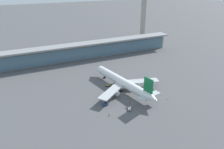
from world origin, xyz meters
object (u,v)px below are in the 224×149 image
(service_truck_under_wing_blue, at_px, (105,104))
(service_truck_mid_apron_olive, at_px, (109,85))
(safety_cone_charlie, at_px, (110,114))
(safety_cone_bravo, at_px, (167,99))
(airliner_on_stand, at_px, (124,83))
(control_tower, at_px, (144,10))
(service_truck_near_nose_grey, at_px, (129,108))
(safety_cone_alpha, at_px, (109,116))

(service_truck_under_wing_blue, relative_size, service_truck_mid_apron_olive, 0.45)
(safety_cone_charlie, bearing_deg, safety_cone_bravo, -0.25)
(safety_cone_bravo, bearing_deg, airliner_on_stand, 128.82)
(control_tower, bearing_deg, airliner_on_stand, -128.08)
(service_truck_under_wing_blue, height_order, service_truck_mid_apron_olive, service_truck_mid_apron_olive)
(safety_cone_bravo, bearing_deg, service_truck_mid_apron_olive, 128.21)
(airliner_on_stand, relative_size, control_tower, 0.99)
(airliner_on_stand, height_order, service_truck_near_nose_grey, airliner_on_stand)
(control_tower, relative_size, safety_cone_charlie, 92.74)
(safety_cone_bravo, xyz_separation_m, safety_cone_charlie, (-39.74, 0.17, 0.00))
(service_truck_mid_apron_olive, bearing_deg, safety_cone_alpha, -115.30)
(service_truck_under_wing_blue, bearing_deg, safety_cone_bravo, -14.94)
(safety_cone_alpha, bearing_deg, airliner_on_stand, 47.37)
(safety_cone_bravo, bearing_deg, safety_cone_alpha, -178.66)
(airliner_on_stand, height_order, service_truck_mid_apron_olive, airliner_on_stand)
(service_truck_under_wing_blue, xyz_separation_m, service_truck_mid_apron_olive, (12.77, 21.85, -0.07))
(airliner_on_stand, relative_size, safety_cone_alpha, 92.07)
(airliner_on_stand, relative_size, safety_cone_bravo, 92.07)
(service_truck_mid_apron_olive, distance_m, safety_cone_alpha, 36.43)
(service_truck_under_wing_blue, height_order, safety_cone_alpha, service_truck_under_wing_blue)
(service_truck_near_nose_grey, xyz_separation_m, safety_cone_bravo, (26.92, -0.20, -0.49))
(service_truck_under_wing_blue, distance_m, service_truck_mid_apron_olive, 25.31)
(airliner_on_stand, bearing_deg, service_truck_under_wing_blue, -146.14)
(service_truck_under_wing_blue, bearing_deg, safety_cone_charlie, -100.23)
(service_truck_mid_apron_olive, height_order, safety_cone_bravo, service_truck_mid_apron_olive)
(airliner_on_stand, bearing_deg, safety_cone_alpha, -132.63)
(service_truck_under_wing_blue, height_order, safety_cone_bravo, service_truck_under_wing_blue)
(safety_cone_alpha, height_order, safety_cone_charlie, same)
(service_truck_mid_apron_olive, xyz_separation_m, control_tower, (92.42, 100.67, 34.69))
(service_truck_under_wing_blue, xyz_separation_m, safety_cone_bravo, (37.95, -10.13, -0.56))
(service_truck_near_nose_grey, relative_size, safety_cone_charlie, 9.50)
(service_truck_near_nose_grey, bearing_deg, control_tower, 54.59)
(airliner_on_stand, relative_size, service_truck_under_wing_blue, 21.46)
(airliner_on_stand, height_order, safety_cone_alpha, airliner_on_stand)
(control_tower, distance_m, safety_cone_charlie, 173.88)
(service_truck_near_nose_grey, xyz_separation_m, service_truck_mid_apron_olive, (1.75, 31.77, 0.00))
(airliner_on_stand, height_order, service_truck_under_wing_blue, airliner_on_stand)
(service_truck_mid_apron_olive, xyz_separation_m, safety_cone_alpha, (-15.57, -32.93, -0.49))
(service_truck_under_wing_blue, bearing_deg, airliner_on_stand, 33.86)
(service_truck_mid_apron_olive, distance_m, safety_cone_bravo, 40.70)
(service_truck_near_nose_grey, distance_m, service_truck_mid_apron_olive, 31.82)
(safety_cone_bravo, distance_m, safety_cone_charlie, 39.74)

